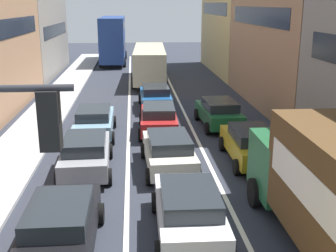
{
  "coord_description": "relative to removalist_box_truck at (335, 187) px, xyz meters",
  "views": [
    {
      "loc": [
        -1.4,
        -5.02,
        6.49
      ],
      "look_at": [
        0.0,
        12.0,
        1.6
      ],
      "focal_mm": 45.85,
      "sensor_mm": 36.0,
      "label": 1
    }
  ],
  "objects": [
    {
      "name": "sedan_left_lane_fourth",
      "position": [
        -7.09,
        11.29,
        -1.18
      ],
      "size": [
        2.09,
        4.31,
        1.49
      ],
      "rotation": [
        0.0,
        0.0,
        1.58
      ],
      "color": "#759EB7",
      "rests_on": "ground"
    },
    {
      "name": "removalist_box_truck",
      "position": [
        0.0,
        0.0,
        0.0
      ],
      "size": [
        2.77,
        7.73,
        3.58
      ],
      "rotation": [
        0.0,
        0.0,
        1.56
      ],
      "color": "#1E5933",
      "rests_on": "ground"
    },
    {
      "name": "bus_mid_queue_primary",
      "position": [
        -3.68,
        26.69,
        -0.21
      ],
      "size": [
        3.11,
        10.59,
        2.9
      ],
      "rotation": [
        0.0,
        0.0,
        1.53
      ],
      "color": "#BFB793",
      "rests_on": "ground"
    },
    {
      "name": "lane_stripe_left",
      "position": [
        -5.4,
        15.27,
        -1.97
      ],
      "size": [
        0.16,
        60.0,
        0.01
      ],
      "primitive_type": "cube",
      "color": "silver",
      "rests_on": "ground"
    },
    {
      "name": "building_row_right",
      "position": [
        6.2,
        18.33,
        3.24
      ],
      "size": [
        7.2,
        43.9,
        11.23
      ],
      "rotation": [
        0.0,
        0.0,
        -1.57
      ],
      "color": "tan",
      "rests_on": "ground"
    },
    {
      "name": "sedan_right_lane_behind_truck",
      "position": [
        -0.19,
        7.08,
        -1.18
      ],
      "size": [
        2.08,
        4.31,
        1.49
      ],
      "rotation": [
        0.0,
        0.0,
        1.57
      ],
      "color": "#B29319",
      "rests_on": "ground"
    },
    {
      "name": "sidewalk_left",
      "position": [
        -10.4,
        15.27,
        -1.9
      ],
      "size": [
        2.6,
        64.0,
        0.14
      ],
      "primitive_type": "cube",
      "color": "#A4A4A4",
      "rests_on": "ground"
    },
    {
      "name": "wagon_left_lane_second",
      "position": [
        -7.11,
        0.7,
        -1.18
      ],
      "size": [
        2.06,
        4.3,
        1.49
      ],
      "rotation": [
        0.0,
        0.0,
        1.57
      ],
      "color": "black",
      "rests_on": "ground"
    },
    {
      "name": "sedan_centre_lane_second",
      "position": [
        -3.58,
        1.32,
        -1.18
      ],
      "size": [
        2.12,
        4.33,
        1.49
      ],
      "rotation": [
        0.0,
        0.0,
        1.55
      ],
      "color": "silver",
      "rests_on": "ground"
    },
    {
      "name": "bus_far_queue_secondary",
      "position": [
        -7.22,
        39.01,
        0.86
      ],
      "size": [
        2.81,
        10.5,
        5.06
      ],
      "rotation": [
        0.0,
        0.0,
        1.57
      ],
      "color": "navy",
      "rests_on": "ground"
    },
    {
      "name": "lane_stripe_right",
      "position": [
        -2.0,
        15.27,
        -1.97
      ],
      "size": [
        0.16,
        60.0,
        0.01
      ],
      "primitive_type": "cube",
      "color": "silver",
      "rests_on": "ground"
    },
    {
      "name": "hatchback_centre_lane_third",
      "position": [
        -3.74,
        6.45,
        -1.18
      ],
      "size": [
        2.2,
        4.37,
        1.49
      ],
      "rotation": [
        0.0,
        0.0,
        1.61
      ],
      "color": "beige",
      "rests_on": "ground"
    },
    {
      "name": "sedan_centre_lane_fifth",
      "position": [
        -3.7,
        17.01,
        -1.18
      ],
      "size": [
        2.13,
        4.33,
        1.49
      ],
      "rotation": [
        0.0,
        0.0,
        1.59
      ],
      "color": "#194C8C",
      "rests_on": "ground"
    },
    {
      "name": "wagon_right_lane_far",
      "position": [
        -0.48,
        12.55,
        -1.18
      ],
      "size": [
        2.22,
        4.38,
        1.49
      ],
      "rotation": [
        0.0,
        0.0,
        1.62
      ],
      "color": "#19592D",
      "rests_on": "ground"
    },
    {
      "name": "coupe_centre_lane_fourth",
      "position": [
        -3.83,
        11.63,
        -1.18
      ],
      "size": [
        2.19,
        4.36,
        1.49
      ],
      "rotation": [
        0.0,
        0.0,
        1.53
      ],
      "color": "#A51E1E",
      "rests_on": "ground"
    },
    {
      "name": "sedan_left_lane_third",
      "position": [
        -7.04,
        6.47,
        -1.18
      ],
      "size": [
        2.18,
        4.36,
        1.49
      ],
      "rotation": [
        0.0,
        0.0,
        1.6
      ],
      "color": "gray",
      "rests_on": "ground"
    }
  ]
}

